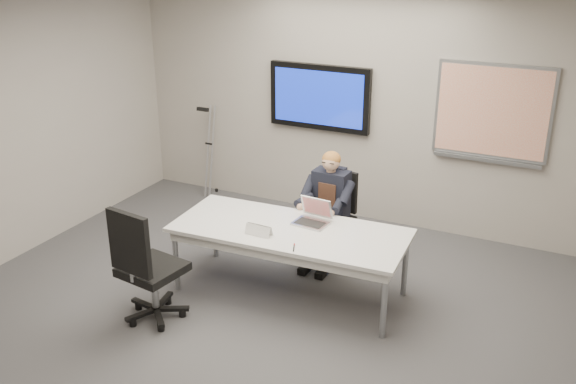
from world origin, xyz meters
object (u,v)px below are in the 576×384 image
at_px(office_chair_far, 333,230).
at_px(office_chair_near, 150,285).
at_px(conference_table, 290,236).
at_px(seated_person, 325,221).
at_px(laptop, 313,216).

xyz_separation_m(office_chair_far, office_chair_near, (-1.01, -1.97, 0.06)).
relative_size(conference_table, seated_person, 1.88).
bearing_deg(seated_person, laptop, -78.30).
bearing_deg(office_chair_far, conference_table, -84.33).
bearing_deg(laptop, office_chair_near, -125.62).
height_order(conference_table, seated_person, seated_person).
bearing_deg(office_chair_far, laptop, -74.74).
relative_size(conference_table, office_chair_near, 2.01).
height_order(conference_table, office_chair_near, office_chair_near).
bearing_deg(seated_person, office_chair_far, 91.16).
xyz_separation_m(conference_table, office_chair_far, (0.07, 0.96, -0.32)).
distance_m(office_chair_far, office_chair_near, 2.21).
distance_m(office_chair_far, seated_person, 0.30).
distance_m(conference_table, laptop, 0.31).
height_order(office_chair_near, seated_person, seated_person).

